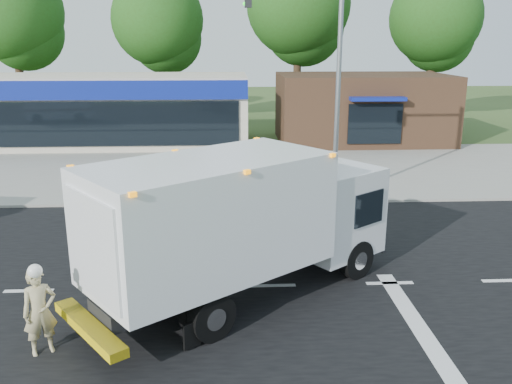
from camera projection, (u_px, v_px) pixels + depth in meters
ground at (272, 286)px, 13.59m from camera, size 120.00×120.00×0.00m
road_asphalt at (272, 286)px, 13.59m from camera, size 60.00×14.00×0.02m
sidewalk at (256, 194)px, 21.46m from camera, size 60.00×2.40×0.12m
parking_apron at (250, 163)px, 27.05m from camera, size 60.00×9.00×0.02m
lane_markings at (335, 310)px, 12.35m from camera, size 55.20×7.00×0.01m
ems_box_truck at (241, 217)px, 12.43m from camera, size 7.81×6.78×3.53m
emergency_worker at (39, 310)px, 10.47m from camera, size 0.77×0.69×1.88m
retail_strip_mall at (93, 110)px, 31.78m from camera, size 18.00×6.20×4.00m
brown_storefront at (362, 108)px, 32.59m from camera, size 10.00×6.70×4.00m
traffic_signal_pole at (321, 70)px, 19.67m from camera, size 3.51×0.25×8.00m
background_trees at (230, 19)px, 38.63m from camera, size 36.77×7.39×12.10m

